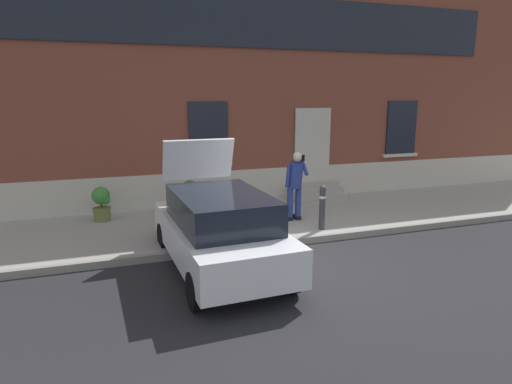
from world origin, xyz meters
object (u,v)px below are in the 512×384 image
at_px(bollard_near_person, 322,206).
at_px(planter_cream, 191,195).
at_px(planter_olive, 102,203).
at_px(person_on_phone, 295,181).
at_px(hatchback_car_white, 219,229).

height_order(bollard_near_person, planter_cream, bollard_near_person).
bearing_deg(bollard_near_person, planter_olive, 153.11).
bearing_deg(person_on_phone, planter_olive, 145.12).
distance_m(person_on_phone, planter_cream, 2.89).
distance_m(hatchback_car_white, planter_olive, 4.23).
distance_m(hatchback_car_white, bollard_near_person, 3.05).
bearing_deg(planter_cream, hatchback_car_white, -93.03).
distance_m(bollard_near_person, planter_olive, 5.42).
height_order(hatchback_car_white, planter_olive, hatchback_car_white).
height_order(hatchback_car_white, person_on_phone, hatchback_car_white).
xyz_separation_m(planter_olive, planter_cream, (2.25, 0.12, 0.00)).
bearing_deg(bollard_near_person, planter_cream, 135.05).
xyz_separation_m(hatchback_car_white, planter_olive, (-2.05, 3.70, -0.19)).
distance_m(planter_olive, planter_cream, 2.26).
distance_m(hatchback_car_white, person_on_phone, 3.29).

